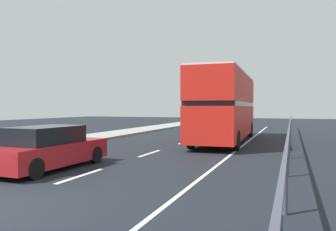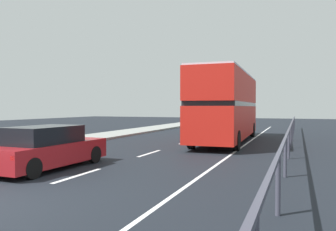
{
  "view_description": "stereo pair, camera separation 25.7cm",
  "coord_description": "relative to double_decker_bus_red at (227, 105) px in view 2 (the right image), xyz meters",
  "views": [
    {
      "loc": [
        6.1,
        -5.5,
        2.12
      ],
      "look_at": [
        0.59,
        9.2,
        1.73
      ],
      "focal_mm": 35.48,
      "sensor_mm": 36.0,
      "label": 1
    },
    {
      "loc": [
        6.34,
        -5.41,
        2.12
      ],
      "look_at": [
        0.59,
        9.2,
        1.73
      ],
      "focal_mm": 35.48,
      "sensor_mm": 36.0,
      "label": 2
    }
  ],
  "objects": [
    {
      "name": "lane_paint_markings",
      "position": [
        -0.09,
        -5.93,
        -2.24
      ],
      "size": [
        3.7,
        46.0,
        0.01
      ],
      "color": "silver",
      "rests_on": "ground"
    },
    {
      "name": "bridge_side_railing",
      "position": [
        3.7,
        -5.7,
        -1.25
      ],
      "size": [
        0.1,
        42.0,
        1.22
      ],
      "color": "#424252",
      "rests_on": "ground"
    },
    {
      "name": "double_decker_bus_red",
      "position": [
        0.0,
        0.0,
        0.0
      ],
      "size": [
        2.86,
        11.14,
        4.17
      ],
      "rotation": [
        0.0,
        0.0,
        0.03
      ],
      "color": "red",
      "rests_on": "ground"
    },
    {
      "name": "hatchback_car_near",
      "position": [
        -4.0,
        -11.03,
        -1.54
      ],
      "size": [
        1.86,
        4.53,
        1.47
      ],
      "rotation": [
        0.0,
        0.0,
        -0.02
      ],
      "color": "maroon",
      "rests_on": "ground"
    },
    {
      "name": "sedan_car_ahead",
      "position": [
        -3.76,
        8.4,
        -1.55
      ],
      "size": [
        1.85,
        4.12,
        1.45
      ],
      "rotation": [
        0.0,
        0.0,
        0.02
      ],
      "color": "#485152",
      "rests_on": "ground"
    }
  ]
}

